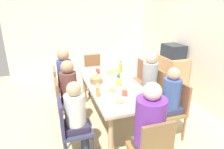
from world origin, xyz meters
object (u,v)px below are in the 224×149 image
object	(u,v)px
person_3	(65,75)
person_0	(149,125)
cup_3	(159,102)
cup_1	(145,102)
person_1	(70,91)
side_cabinet	(171,76)
bowl_0	(96,80)
cup_2	(125,93)
chair_0	(152,149)
plate_1	(119,102)
plate_0	(111,72)
chair_4	(137,78)
chair_1	(65,103)
dining_table	(112,88)
bottle_1	(120,67)
person_5	(170,98)
chair_5	(174,107)
person_7	(149,80)
bowl_2	(92,74)
cup_6	(119,83)
plate_2	(112,91)
chair_6	(70,126)
chair_7	(153,90)
chair_2	(94,72)
bowl_1	(111,76)
microwave	(173,51)
cup_0	(117,72)
cup_7	(118,75)
chair_3	(62,87)
person_6	(77,115)
bottle_0	(98,91)

from	to	relation	value
person_3	person_0	bearing A→B (deg)	19.82
person_3	cup_3	bearing A→B (deg)	33.68
cup_1	person_1	bearing A→B (deg)	-133.23
cup_1	side_cabinet	size ratio (longest dim) A/B	0.13
bowl_0	cup_2	world-z (taller)	bowl_0
chair_0	plate_1	world-z (taller)	chair_0
cup_2	side_cabinet	size ratio (longest dim) A/B	0.13
plate_0	cup_2	xyz separation A→B (m)	(1.00, -0.11, 0.03)
cup_1	side_cabinet	bearing A→B (deg)	136.07
chair_4	chair_1	bearing A→B (deg)	-67.32
dining_table	bottle_1	distance (m)	0.58
person_5	dining_table	bearing A→B (deg)	-133.44
chair_5	person_7	bearing A→B (deg)	-172.14
cup_3	bottle_1	xyz separation A→B (m)	(-1.36, -0.03, 0.07)
dining_table	plate_0	world-z (taller)	plate_0
chair_4	bowl_0	size ratio (longest dim) A/B	4.31
bowl_2	cup_6	xyz separation A→B (m)	(0.54, 0.33, 0.00)
dining_table	chair_4	world-z (taller)	chair_4
bottle_1	person_7	bearing A→B (deg)	40.57
chair_1	cup_1	distance (m)	1.32
chair_1	plate_2	distance (m)	0.80
plate_0	cup_6	world-z (taller)	cup_6
person_3	chair_6	xyz separation A→B (m)	(1.33, -0.09, -0.23)
person_0	cup_6	world-z (taller)	person_0
person_0	cup_1	size ratio (longest dim) A/B	10.55
chair_0	chair_7	bearing A→B (deg)	149.99
chair_2	person_3	bearing A→B (deg)	-44.66
bowl_1	bowl_2	distance (m)	0.37
dining_table	bowl_1	world-z (taller)	bowl_1
bowl_0	bowl_2	size ratio (longest dim) A/B	1.10
chair_4	plate_1	bearing A→B (deg)	-34.08
chair_1	microwave	bearing A→B (deg)	105.71
person_7	cup_0	size ratio (longest dim) A/B	10.76
bottle_1	cup_1	bearing A→B (deg)	-5.85
chair_1	person_7	world-z (taller)	person_7
cup_6	cup_7	bearing A→B (deg)	161.62
chair_5	cup_1	size ratio (longest dim) A/B	7.47
cup_7	bowl_1	bearing A→B (deg)	-81.28
person_3	bowl_2	distance (m)	0.52
chair_6	person_7	world-z (taller)	person_7
chair_3	plate_1	bearing A→B (deg)	25.69
bottle_1	plate_0	bearing A→B (deg)	-101.99
person_3	cup_3	distance (m)	1.89
bowl_2	person_6	bearing A→B (deg)	-22.65
person_1	cup_3	size ratio (longest dim) A/B	11.22
chair_2	person_5	size ratio (longest dim) A/B	0.78
bottle_1	person_1	bearing A→B (deg)	-66.29
bowl_1	bottle_0	bearing A→B (deg)	-33.40
dining_table	chair_6	world-z (taller)	chair_6
person_0	person_1	size ratio (longest dim) A/B	1.05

